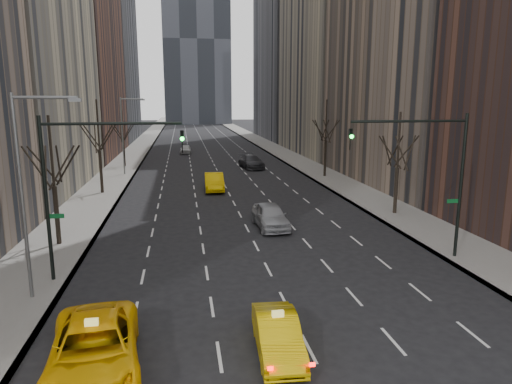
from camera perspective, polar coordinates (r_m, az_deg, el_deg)
name	(u,v)px	position (r m, az deg, el deg)	size (l,w,h in m)	color
sidewalk_left	(136,152)	(81.43, -14.80, 4.89)	(4.50, 320.00, 0.15)	slate
sidewalk_right	(275,149)	(82.71, 2.41, 5.35)	(4.50, 320.00, 0.15)	slate
bld_left_far	(63,11)	(79.56, -23.01, 20.10)	(14.00, 28.00, 44.00)	brown
bld_right_deep	(294,8)	(110.52, 4.81, 21.92)	(14.00, 30.00, 58.00)	#5C5C60
tree_lw_b	(54,187)	(30.02, -23.90, 0.62)	(3.36, 3.50, 7.82)	black
tree_lw_c	(100,152)	(45.48, -18.95, 4.76)	(3.36, 3.50, 8.74)	black
tree_lw_d	(123,140)	(63.26, -16.25, 6.20)	(3.36, 3.50, 7.36)	black
tree_rw_b	(397,168)	(36.77, 17.25, 2.91)	(3.36, 3.50, 7.82)	black
tree_rw_c	(326,142)	(53.34, 8.69, 6.14)	(3.36, 3.50, 8.74)	black
traffic_mast_left	(81,172)	(23.31, -21.01, 2.39)	(6.69, 0.39, 8.00)	black
traffic_mast_right	(434,163)	(26.46, 21.39, 3.36)	(6.69, 0.39, 8.00)	black
streetlight_near	(29,177)	(21.82, -26.53, 1.72)	(2.83, 0.22, 9.00)	slate
streetlight_far	(125,128)	(56.04, -16.03, 7.71)	(2.83, 0.22, 9.00)	slate
taxi_suv	(94,350)	(16.57, -19.56, -18.09)	(2.85, 6.18, 1.72)	#FFBC05
taxi_sedan	(278,335)	(16.90, 2.72, -17.41)	(1.47, 4.22, 1.39)	#D8AE04
silver_sedan_ahead	(270,216)	(32.08, 1.81, -2.98)	(2.04, 5.06, 1.72)	#97989E
far_taxi	(214,182)	(45.48, -5.25, 1.28)	(1.81, 5.20, 1.71)	#FFC805
far_suv_grey	(251,162)	(60.11, -0.61, 3.81)	(2.41, 5.92, 1.72)	#2E2F34
far_car_white	(186,149)	(77.70, -8.79, 5.32)	(1.73, 4.29, 1.46)	silver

